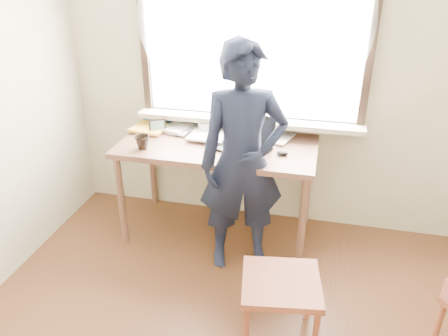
% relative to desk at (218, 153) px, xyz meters
% --- Properties ---
extents(room_shell, '(3.52, 4.02, 2.61)m').
position_rel_desk_xyz_m(room_shell, '(0.36, -1.43, 0.90)').
color(room_shell, beige).
rests_on(room_shell, ground).
extents(desk, '(1.53, 0.76, 0.82)m').
position_rel_desk_xyz_m(desk, '(0.00, 0.00, 0.00)').
color(desk, brown).
rests_on(desk, ground).
extents(laptop, '(0.44, 0.39, 0.25)m').
position_rel_desk_xyz_m(laptop, '(0.24, -0.03, 0.14)').
color(laptop, black).
rests_on(laptop, desk).
extents(mug_white, '(0.15, 0.15, 0.10)m').
position_rel_desk_xyz_m(mug_white, '(-0.15, 0.19, 0.13)').
color(mug_white, white).
rests_on(mug_white, desk).
extents(mug_dark, '(0.16, 0.16, 0.10)m').
position_rel_desk_xyz_m(mug_dark, '(-0.53, -0.23, 0.14)').
color(mug_dark, black).
rests_on(mug_dark, desk).
extents(mouse, '(0.09, 0.06, 0.03)m').
position_rel_desk_xyz_m(mouse, '(0.51, -0.10, 0.10)').
color(mouse, black).
rests_on(mouse, desk).
extents(desk_clutter, '(0.74, 0.48, 0.04)m').
position_rel_desk_xyz_m(desk_clutter, '(-0.19, 0.18, 0.10)').
color(desk_clutter, teal).
rests_on(desk_clutter, desk).
extents(book_a, '(0.22, 0.27, 0.02)m').
position_rel_desk_xyz_m(book_a, '(-0.44, 0.20, 0.10)').
color(book_a, white).
rests_on(book_a, desk).
extents(book_b, '(0.27, 0.32, 0.02)m').
position_rel_desk_xyz_m(book_b, '(0.35, 0.23, 0.09)').
color(book_b, white).
rests_on(book_b, desk).
extents(picture_frame, '(0.13, 0.08, 0.11)m').
position_rel_desk_xyz_m(picture_frame, '(-0.54, 0.10, 0.14)').
color(picture_frame, black).
rests_on(picture_frame, desk).
extents(work_chair, '(0.51, 0.49, 0.46)m').
position_rel_desk_xyz_m(work_chair, '(0.64, -1.05, -0.35)').
color(work_chair, '#984D31').
rests_on(work_chair, ground).
extents(person, '(0.71, 0.58, 1.69)m').
position_rel_desk_xyz_m(person, '(0.26, -0.33, 0.11)').
color(person, black).
rests_on(person, ground).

